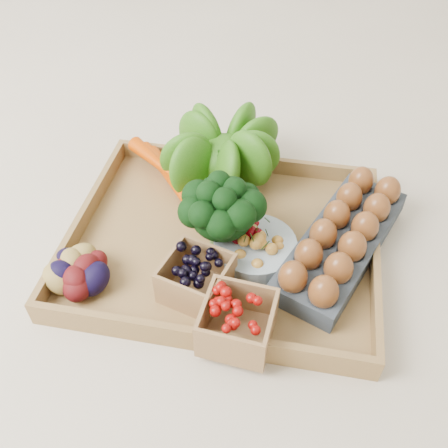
% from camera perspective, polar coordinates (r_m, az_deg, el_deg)
% --- Properties ---
extents(ground, '(4.00, 4.00, 0.00)m').
position_cam_1_polar(ground, '(0.93, 0.00, -2.60)').
color(ground, beige).
rests_on(ground, ground).
extents(tray, '(0.55, 0.45, 0.01)m').
position_cam_1_polar(tray, '(0.93, 0.00, -2.29)').
color(tray, olive).
rests_on(tray, ground).
extents(carrots, '(0.22, 0.16, 0.05)m').
position_cam_1_polar(carrots, '(1.01, -5.54, 4.82)').
color(carrots, '#CB4000').
rests_on(carrots, tray).
extents(lettuce, '(0.16, 0.16, 0.16)m').
position_cam_1_polar(lettuce, '(1.01, -0.09, 9.04)').
color(lettuce, '#1B500C').
rests_on(lettuce, tray).
extents(broccoli, '(0.14, 0.14, 0.11)m').
position_cam_1_polar(broccoli, '(0.87, -0.24, -0.07)').
color(broccoli, black).
rests_on(broccoli, tray).
extents(cherry_bowl, '(0.15, 0.15, 0.04)m').
position_cam_1_polar(cherry_bowl, '(0.88, 3.56, -2.95)').
color(cherry_bowl, '#8C9EA5').
rests_on(cherry_bowl, tray).
extents(egg_carton, '(0.24, 0.36, 0.04)m').
position_cam_1_polar(egg_carton, '(0.91, 13.22, -2.23)').
color(egg_carton, '#363D45').
rests_on(egg_carton, tray).
extents(potatoes, '(0.13, 0.13, 0.07)m').
position_cam_1_polar(potatoes, '(0.87, -16.82, -4.91)').
color(potatoes, '#400A0B').
rests_on(potatoes, tray).
extents(punnet_blackberry, '(0.13, 0.13, 0.07)m').
position_cam_1_polar(punnet_blackberry, '(0.82, -3.19, -6.16)').
color(punnet_blackberry, black).
rests_on(punnet_blackberry, tray).
extents(punnet_raspberry, '(0.11, 0.11, 0.07)m').
position_cam_1_polar(punnet_raspberry, '(0.77, 1.56, -11.14)').
color(punnet_raspberry, '#7B0805').
rests_on(punnet_raspberry, tray).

